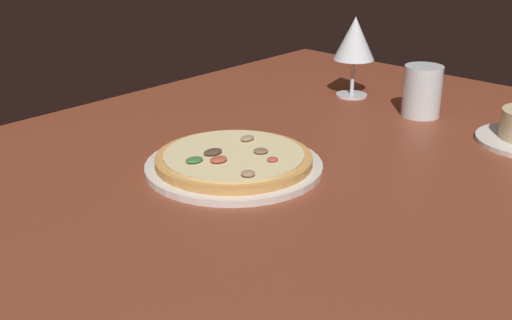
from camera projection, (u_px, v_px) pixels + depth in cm
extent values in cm
cube|color=brown|center=(280.00, 203.00, 91.90)|extent=(150.00, 110.00, 4.00)
cylinder|color=silver|center=(234.00, 166.00, 97.93)|extent=(26.66, 26.66, 1.00)
cylinder|color=#C68C47|center=(234.00, 159.00, 97.52)|extent=(23.57, 23.57, 1.20)
cylinder|color=beige|center=(234.00, 154.00, 97.23)|extent=(21.01, 21.01, 0.40)
ellipsoid|color=#937556|center=(247.00, 138.00, 102.12)|extent=(2.45, 1.73, 0.75)
ellipsoid|color=#4C3828|center=(213.00, 152.00, 96.78)|extent=(3.16, 2.23, 0.64)
ellipsoid|color=#AD4733|center=(219.00, 159.00, 93.87)|extent=(2.66, 2.21, 0.72)
ellipsoid|color=#387033|center=(194.00, 160.00, 93.84)|extent=(2.74, 2.12, 0.59)
ellipsoid|color=#937556|center=(248.00, 173.00, 89.00)|extent=(1.98, 1.93, 0.75)
ellipsoid|color=brown|center=(261.00, 151.00, 97.19)|extent=(2.20, 2.18, 0.61)
ellipsoid|color=#AD4733|center=(272.00, 159.00, 94.13)|extent=(1.68, 1.57, 0.54)
cylinder|color=silver|center=(352.00, 95.00, 134.62)|extent=(6.40, 6.40, 0.40)
cylinder|color=silver|center=(353.00, 77.00, 133.20)|extent=(0.80, 0.80, 7.26)
cone|color=silver|center=(355.00, 38.00, 130.26)|extent=(8.27, 8.27, 8.57)
cone|color=#5B0F19|center=(354.00, 48.00, 131.03)|extent=(3.84, 3.84, 4.42)
cylinder|color=silver|center=(422.00, 91.00, 120.70)|extent=(7.10, 7.10, 9.48)
cylinder|color=silver|center=(421.00, 100.00, 121.34)|extent=(6.53, 6.53, 6.06)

